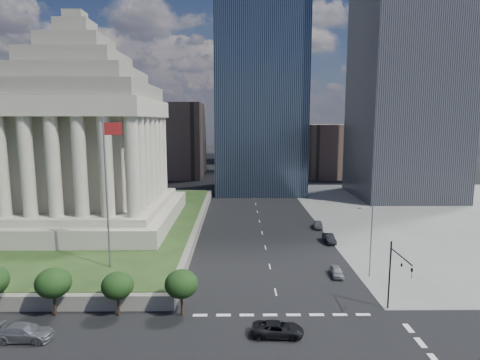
{
  "coord_description": "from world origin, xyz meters",
  "views": [
    {
      "loc": [
        -4.92,
        -27.87,
        21.42
      ],
      "look_at": [
        -4.49,
        21.59,
        14.09
      ],
      "focal_mm": 30.0,
      "sensor_mm": 36.0,
      "label": 1
    }
  ],
  "objects_px": {
    "parked_sedan_near": "(337,272)",
    "parked_sedan_far": "(318,225)",
    "war_memorial": "(81,121)",
    "street_lamp_north": "(370,237)",
    "flagpole": "(107,185)",
    "parked_sedan_mid": "(329,238)",
    "pickup_truck": "(278,329)",
    "traffic_signal_ne": "(396,271)",
    "suv_grey": "(25,332)"
  },
  "relations": [
    {
      "from": "suv_grey",
      "to": "parked_sedan_near",
      "type": "height_order",
      "value": "suv_grey"
    },
    {
      "from": "traffic_signal_ne",
      "to": "parked_sedan_far",
      "type": "bearing_deg",
      "value": 91.57
    },
    {
      "from": "parked_sedan_near",
      "to": "parked_sedan_mid",
      "type": "distance_m",
      "value": 15.72
    },
    {
      "from": "flagpole",
      "to": "street_lamp_north",
      "type": "bearing_deg",
      "value": 1.63
    },
    {
      "from": "parked_sedan_near",
      "to": "parked_sedan_far",
      "type": "relative_size",
      "value": 0.9
    },
    {
      "from": "flagpole",
      "to": "parked_sedan_mid",
      "type": "distance_m",
      "value": 39.28
    },
    {
      "from": "war_memorial",
      "to": "traffic_signal_ne",
      "type": "relative_size",
      "value": 4.88
    },
    {
      "from": "flagpole",
      "to": "traffic_signal_ne",
      "type": "height_order",
      "value": "flagpole"
    },
    {
      "from": "suv_grey",
      "to": "parked_sedan_mid",
      "type": "distance_m",
      "value": 48.9
    },
    {
      "from": "war_memorial",
      "to": "flagpole",
      "type": "xyz_separation_m",
      "value": [
        12.17,
        -24.0,
        -8.29
      ]
    },
    {
      "from": "flagpole",
      "to": "suv_grey",
      "type": "bearing_deg",
      "value": -104.85
    },
    {
      "from": "flagpole",
      "to": "pickup_truck",
      "type": "bearing_deg",
      "value": -34.3
    },
    {
      "from": "pickup_truck",
      "to": "parked_sedan_mid",
      "type": "height_order",
      "value": "parked_sedan_mid"
    },
    {
      "from": "war_memorial",
      "to": "parked_sedan_far",
      "type": "xyz_separation_m",
      "value": [
        45.5,
        2.29,
        -20.66
      ]
    },
    {
      "from": "war_memorial",
      "to": "flagpole",
      "type": "height_order",
      "value": "war_memorial"
    },
    {
      "from": "war_memorial",
      "to": "parked_sedan_far",
      "type": "distance_m",
      "value": 50.02
    },
    {
      "from": "traffic_signal_ne",
      "to": "parked_sedan_near",
      "type": "bearing_deg",
      "value": 106.94
    },
    {
      "from": "traffic_signal_ne",
      "to": "parked_sedan_near",
      "type": "height_order",
      "value": "traffic_signal_ne"
    },
    {
      "from": "traffic_signal_ne",
      "to": "suv_grey",
      "type": "relative_size",
      "value": 1.43
    },
    {
      "from": "suv_grey",
      "to": "parked_sedan_far",
      "type": "distance_m",
      "value": 55.58
    },
    {
      "from": "traffic_signal_ne",
      "to": "suv_grey",
      "type": "height_order",
      "value": "traffic_signal_ne"
    },
    {
      "from": "war_memorial",
      "to": "parked_sedan_far",
      "type": "height_order",
      "value": "war_memorial"
    },
    {
      "from": "war_memorial",
      "to": "street_lamp_north",
      "type": "bearing_deg",
      "value": -25.92
    },
    {
      "from": "pickup_truck",
      "to": "parked_sedan_near",
      "type": "distance_m",
      "value": 18.37
    },
    {
      "from": "traffic_signal_ne",
      "to": "parked_sedan_mid",
      "type": "bearing_deg",
      "value": 92.12
    },
    {
      "from": "street_lamp_north",
      "to": "pickup_truck",
      "type": "relative_size",
      "value": 1.93
    },
    {
      "from": "parked_sedan_near",
      "to": "parked_sedan_far",
      "type": "bearing_deg",
      "value": 88.26
    },
    {
      "from": "pickup_truck",
      "to": "parked_sedan_near",
      "type": "height_order",
      "value": "pickup_truck"
    },
    {
      "from": "traffic_signal_ne",
      "to": "street_lamp_north",
      "type": "bearing_deg",
      "value": 85.81
    },
    {
      "from": "war_memorial",
      "to": "pickup_truck",
      "type": "height_order",
      "value": "war_memorial"
    },
    {
      "from": "suv_grey",
      "to": "parked_sedan_near",
      "type": "distance_m",
      "value": 38.34
    },
    {
      "from": "flagpole",
      "to": "parked_sedan_mid",
      "type": "bearing_deg",
      "value": 26.63
    },
    {
      "from": "war_memorial",
      "to": "parked_sedan_near",
      "type": "distance_m",
      "value": 52.91
    },
    {
      "from": "traffic_signal_ne",
      "to": "war_memorial",
      "type": "bearing_deg",
      "value": 143.58
    },
    {
      "from": "war_memorial",
      "to": "parked_sedan_mid",
      "type": "xyz_separation_m",
      "value": [
        45.5,
        -7.29,
        -20.65
      ]
    },
    {
      "from": "suv_grey",
      "to": "parked_sedan_far",
      "type": "height_order",
      "value": "suv_grey"
    },
    {
      "from": "pickup_truck",
      "to": "flagpole",
      "type": "bearing_deg",
      "value": 59.16
    },
    {
      "from": "street_lamp_north",
      "to": "pickup_truck",
      "type": "xyz_separation_m",
      "value": [
        -14.12,
        -15.36,
        -4.94
      ]
    },
    {
      "from": "parked_sedan_far",
      "to": "suv_grey",
      "type": "bearing_deg",
      "value": -122.5
    },
    {
      "from": "parked_sedan_near",
      "to": "parked_sedan_mid",
      "type": "relative_size",
      "value": 0.86
    },
    {
      "from": "parked_sedan_near",
      "to": "flagpole",
      "type": "bearing_deg",
      "value": -173.84
    },
    {
      "from": "street_lamp_north",
      "to": "parked_sedan_far",
      "type": "height_order",
      "value": "street_lamp_north"
    },
    {
      "from": "traffic_signal_ne",
      "to": "pickup_truck",
      "type": "relative_size",
      "value": 1.55
    },
    {
      "from": "flagpole",
      "to": "traffic_signal_ne",
      "type": "bearing_deg",
      "value": -16.71
    },
    {
      "from": "war_memorial",
      "to": "street_lamp_north",
      "type": "distance_m",
      "value": 54.92
    },
    {
      "from": "parked_sedan_mid",
      "to": "suv_grey",
      "type": "bearing_deg",
      "value": -141.42
    },
    {
      "from": "flagpole",
      "to": "traffic_signal_ne",
      "type": "xyz_separation_m",
      "value": [
        34.33,
        -10.3,
        -7.86
      ]
    },
    {
      "from": "traffic_signal_ne",
      "to": "parked_sedan_near",
      "type": "relative_size",
      "value": 2.05
    },
    {
      "from": "street_lamp_north",
      "to": "parked_sedan_near",
      "type": "relative_size",
      "value": 2.56
    },
    {
      "from": "war_memorial",
      "to": "suv_grey",
      "type": "bearing_deg",
      "value": -78.09
    }
  ]
}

